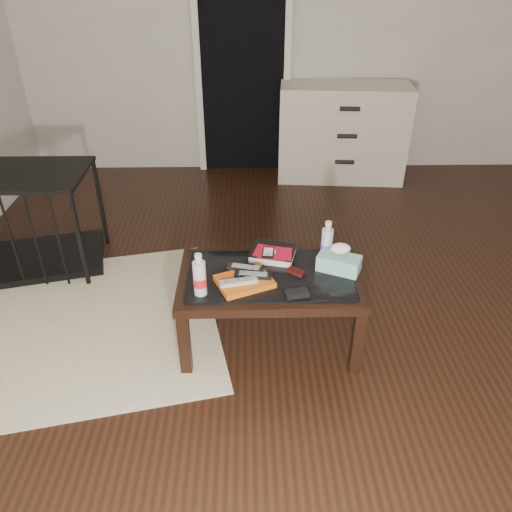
{
  "coord_description": "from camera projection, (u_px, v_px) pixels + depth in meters",
  "views": [
    {
      "loc": [
        -0.37,
        -2.45,
        2.0
      ],
      "look_at": [
        -0.33,
        -0.15,
        0.55
      ],
      "focal_mm": 35.0,
      "sensor_mm": 36.0,
      "label": 1
    }
  ],
  "objects": [
    {
      "name": "room_shell",
      "position": [
        327.0,
        41.0,
        2.28
      ],
      "size": [
        5.0,
        5.0,
        5.0
      ],
      "color": "silver",
      "rests_on": "ground"
    },
    {
      "name": "dresser",
      "position": [
        342.0,
        132.0,
        4.8
      ],
      "size": [
        1.24,
        0.6,
        0.9
      ],
      "rotation": [
        0.0,
        0.0,
        -0.08
      ],
      "color": "beige",
      "rests_on": "ground"
    },
    {
      "name": "wallet",
      "position": [
        296.0,
        293.0,
        2.56
      ],
      "size": [
        0.13,
        0.09,
        0.02
      ],
      "primitive_type": "cube",
      "rotation": [
        0.0,
        0.0,
        0.17
      ],
      "color": "black",
      "rests_on": "coffee_table"
    },
    {
      "name": "remote_black_back",
      "position": [
        246.0,
        268.0,
        2.71
      ],
      "size": [
        0.21,
        0.1,
        0.02
      ],
      "primitive_type": "cube",
      "rotation": [
        0.0,
        0.0,
        -0.25
      ],
      "color": "black",
      "rests_on": "magazines"
    },
    {
      "name": "coffee_table",
      "position": [
        270.0,
        284.0,
        2.76
      ],
      "size": [
        1.0,
        0.6,
        0.46
      ],
      "color": "black",
      "rests_on": "ground"
    },
    {
      "name": "textbook",
      "position": [
        273.0,
        253.0,
        2.87
      ],
      "size": [
        0.29,
        0.26,
        0.05
      ],
      "primitive_type": "cube",
      "rotation": [
        0.0,
        0.0,
        -0.25
      ],
      "color": "black",
      "rests_on": "coffee_table"
    },
    {
      "name": "remote_black_front",
      "position": [
        253.0,
        275.0,
        2.65
      ],
      "size": [
        0.21,
        0.08,
        0.02
      ],
      "primitive_type": "cube",
      "rotation": [
        0.0,
        0.0,
        -0.16
      ],
      "color": "black",
      "rests_on": "magazines"
    },
    {
      "name": "pet_crate",
      "position": [
        33.0,
        236.0,
        3.55
      ],
      "size": [
        1.02,
        0.8,
        0.71
      ],
      "rotation": [
        0.0,
        0.0,
        0.24
      ],
      "color": "black",
      "rests_on": "ground"
    },
    {
      "name": "magazines",
      "position": [
        244.0,
        281.0,
        2.65
      ],
      "size": [
        0.34,
        0.3,
        0.03
      ],
      "primitive_type": "cube",
      "rotation": [
        0.0,
        0.0,
        0.4
      ],
      "color": "#C75912",
      "rests_on": "coffee_table"
    },
    {
      "name": "ground",
      "position": [
        307.0,
        316.0,
        3.15
      ],
      "size": [
        5.0,
        5.0,
        0.0
      ],
      "primitive_type": "plane",
      "color": "black",
      "rests_on": "ground"
    },
    {
      "name": "water_bottle_right",
      "position": [
        327.0,
        240.0,
        2.8
      ],
      "size": [
        0.08,
        0.08,
        0.24
      ],
      "primitive_type": "cylinder",
      "rotation": [
        0.0,
        0.0,
        0.25
      ],
      "color": "#B8BFC3",
      "rests_on": "coffee_table"
    },
    {
      "name": "remote_silver",
      "position": [
        238.0,
        281.0,
        2.6
      ],
      "size": [
        0.21,
        0.09,
        0.02
      ],
      "primitive_type": "cube",
      "rotation": [
        0.0,
        0.0,
        0.22
      ],
      "color": "#A8A8AD",
      "rests_on": "magazines"
    },
    {
      "name": "doorway",
      "position": [
        243.0,
        65.0,
        4.68
      ],
      "size": [
        0.9,
        0.08,
        2.07
      ],
      "color": "black",
      "rests_on": "ground"
    },
    {
      "name": "flip_phone",
      "position": [
        296.0,
        272.0,
        2.73
      ],
      "size": [
        0.1,
        0.09,
        0.02
      ],
      "primitive_type": "cube",
      "rotation": [
        0.0,
        0.0,
        -0.65
      ],
      "color": "black",
      "rests_on": "coffee_table"
    },
    {
      "name": "ipod",
      "position": [
        268.0,
        253.0,
        2.81
      ],
      "size": [
        0.08,
        0.11,
        0.02
      ],
      "primitive_type": "cube",
      "rotation": [
        0.0,
        0.0,
        -0.14
      ],
      "color": "black",
      "rests_on": "dvd_mailers"
    },
    {
      "name": "dvd_mailers",
      "position": [
        271.0,
        252.0,
        2.84
      ],
      "size": [
        0.22,
        0.18,
        0.01
      ],
      "primitive_type": "cube",
      "rotation": [
        0.0,
        0.0,
        -0.29
      ],
      "color": "#B50C24",
      "rests_on": "textbook"
    },
    {
      "name": "rug",
      "position": [
        49.0,
        330.0,
        3.03
      ],
      "size": [
        2.27,
        1.88,
        0.01
      ],
      "primitive_type": "cube",
      "rotation": [
        0.0,
        0.0,
        0.21
      ],
      "color": "beige",
      "rests_on": "ground"
    },
    {
      "name": "tissue_box",
      "position": [
        339.0,
        263.0,
        2.74
      ],
      "size": [
        0.26,
        0.2,
        0.09
      ],
      "primitive_type": "cube",
      "rotation": [
        0.0,
        0.0,
        -0.43
      ],
      "color": "teal",
      "rests_on": "coffee_table"
    },
    {
      "name": "water_bottle_left",
      "position": [
        199.0,
        274.0,
        2.52
      ],
      "size": [
        0.07,
        0.07,
        0.24
      ],
      "primitive_type": "cylinder",
      "rotation": [
        0.0,
        0.0,
        -0.12
      ],
      "color": "silver",
      "rests_on": "coffee_table"
    }
  ]
}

